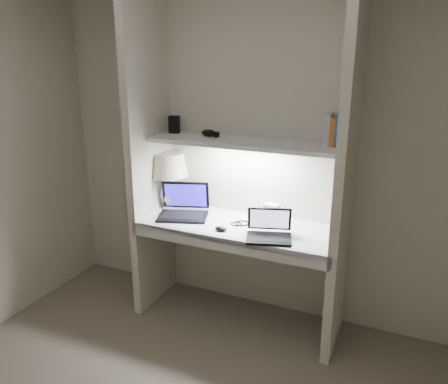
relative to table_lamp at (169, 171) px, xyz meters
The scene contains 17 objects.
back_wall 0.68m from the table_lamp, 13.44° to the left, with size 3.20×0.01×2.50m, color beige.
alcove_panel_left 0.23m from the table_lamp, 126.39° to the right, with size 0.06×0.55×2.50m, color beige.
alcove_panel_right 1.39m from the table_lamp, ahead, with size 0.06×0.55×2.50m, color beige.
desk 0.73m from the table_lamp, 10.80° to the right, with size 1.40×0.55×0.04m, color white.
desk_apron 0.82m from the table_lamp, 30.84° to the right, with size 1.46×0.03×0.10m, color silver.
shelf 0.70m from the table_lamp, ahead, with size 1.40×0.36×0.03m, color silver.
strip_light 0.69m from the table_lamp, ahead, with size 0.60×0.04×0.01m, color white.
table_lamp is the anchor object (origin of this frame).
laptop_main 0.33m from the table_lamp, 30.42° to the right, with size 0.45×0.42×0.24m.
laptop_netbook 0.99m from the table_lamp, 15.60° to the right, with size 0.36×0.34×0.19m.
speaker 0.88m from the table_lamp, ahead, with size 0.11×0.07×0.15m, color silver.
mouse 0.71m from the table_lamp, 26.29° to the right, with size 0.09×0.06×0.03m, color black.
cable_coil 0.73m from the table_lamp, ahead, with size 0.10×0.10×0.01m, color black.
sticky_note 0.34m from the table_lamp, 83.12° to the right, with size 0.08×0.08×0.00m, color yellow.
book_row 1.35m from the table_lamp, ahead, with size 0.20×0.14×0.21m.
shelf_box 0.37m from the table_lamp, 62.39° to the left, with size 0.08×0.06×0.13m, color black.
shelf_gadget 0.47m from the table_lamp, ahead, with size 0.12×0.09×0.05m, color black.
Camera 1 is at (1.11, -1.51, 1.93)m, focal length 35.00 mm.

